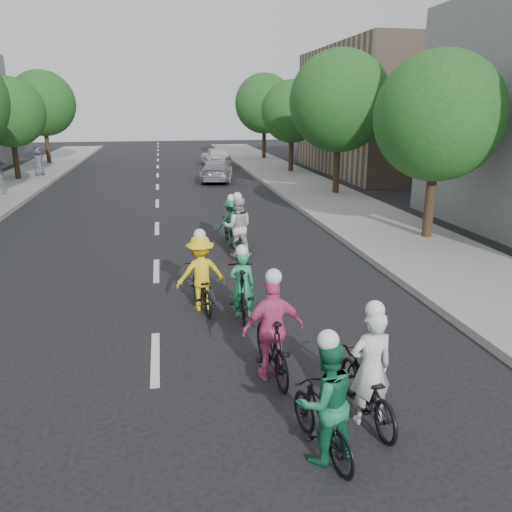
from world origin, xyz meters
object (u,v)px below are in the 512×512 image
object	(u,v)px
cyclist_5	(238,233)
spectator_2	(38,161)
follow_car_trail	(215,157)
cyclist_1	(368,381)
cyclist_4	(242,289)
follow_car_lead	(217,171)
cyclist_3	(324,409)
cyclist_6	(272,338)
cyclist_2	(201,279)
spectator_0	(2,176)
cyclist_0	(231,225)

from	to	relation	value
cyclist_5	spectator_2	size ratio (longest dim) A/B	1.09
follow_car_trail	spectator_2	world-z (taller)	spectator_2
cyclist_1	cyclist_4	bearing A→B (deg)	-76.03
follow_car_lead	cyclist_3	bearing A→B (deg)	96.47
cyclist_6	spectator_2	bearing A→B (deg)	-74.87
cyclist_3	follow_car_lead	bearing A→B (deg)	-104.86
cyclist_5	follow_car_lead	world-z (taller)	cyclist_5
cyclist_2	spectator_2	size ratio (longest dim) A/B	1.03
cyclist_2	cyclist_6	bearing A→B (deg)	98.13
follow_car_lead	spectator_2	size ratio (longest dim) A/B	2.49
cyclist_4	follow_car_trail	xyz separation A→B (m)	(2.45, 27.72, 0.13)
cyclist_1	follow_car_lead	xyz separation A→B (m)	(0.53, 23.98, 0.05)
cyclist_2	follow_car_trail	xyz separation A→B (m)	(3.25, 27.15, 0.06)
cyclist_3	spectator_0	bearing A→B (deg)	-77.44
cyclist_4	follow_car_trail	bearing A→B (deg)	-89.99
cyclist_0	spectator_2	xyz separation A→B (m)	(-9.60, 17.85, 0.39)
cyclist_0	cyclist_6	xyz separation A→B (m)	(-0.48, -8.24, 0.05)
cyclist_0	cyclist_1	bearing A→B (deg)	84.39
spectator_2	cyclist_4	bearing A→B (deg)	-146.73
cyclist_3	follow_car_trail	bearing A→B (deg)	-105.44
spectator_2	cyclist_2	bearing A→B (deg)	-148.00
cyclist_2	spectator_0	xyz separation A→B (m)	(-8.39, 15.96, 0.38)
cyclist_4	cyclist_5	bearing A→B (deg)	-92.47
spectator_0	cyclist_3	bearing A→B (deg)	-171.61
cyclist_5	follow_car_trail	bearing A→B (deg)	-86.15
cyclist_2	spectator_0	distance (m)	18.04
cyclist_5	follow_car_trail	distance (m)	23.33
follow_car_trail	spectator_2	xyz separation A→B (m)	(-11.47, -4.18, 0.30)
cyclist_3	follow_car_lead	size ratio (longest dim) A/B	0.40
cyclist_4	cyclist_6	size ratio (longest dim) A/B	1.00
cyclist_3	cyclist_6	world-z (taller)	cyclist_6
cyclist_1	follow_car_trail	bearing A→B (deg)	-94.76
cyclist_5	cyclist_6	xyz separation A→B (m)	(-0.49, -7.01, 0.01)
cyclist_2	cyclist_1	bearing A→B (deg)	105.55
cyclist_3	spectator_0	xyz separation A→B (m)	(-9.49, 21.11, 0.37)
cyclist_0	cyclist_4	bearing A→B (deg)	75.16
cyclist_1	spectator_0	xyz separation A→B (m)	(-10.34, 20.47, 0.45)
cyclist_1	cyclist_0	bearing A→B (deg)	-89.00
cyclist_4	cyclist_5	size ratio (longest dim) A/B	0.98
spectator_0	cyclist_4	bearing A→B (deg)	-166.77
cyclist_5	spectator_2	xyz separation A→B (m)	(-9.61, 19.08, 0.35)
cyclist_4	cyclist_3	bearing A→B (deg)	98.86
cyclist_3	spectator_2	bearing A→B (deg)	-83.30
cyclist_4	follow_car_trail	size ratio (longest dim) A/B	0.44
cyclist_6	spectator_2	world-z (taller)	spectator_2
cyclist_5	cyclist_6	world-z (taller)	cyclist_5
spectator_0	spectator_2	distance (m)	7.01
cyclist_5	follow_car_trail	xyz separation A→B (m)	(1.86, 23.26, 0.04)
cyclist_2	cyclist_4	world-z (taller)	cyclist_2
cyclist_1	cyclist_6	distance (m)	1.75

